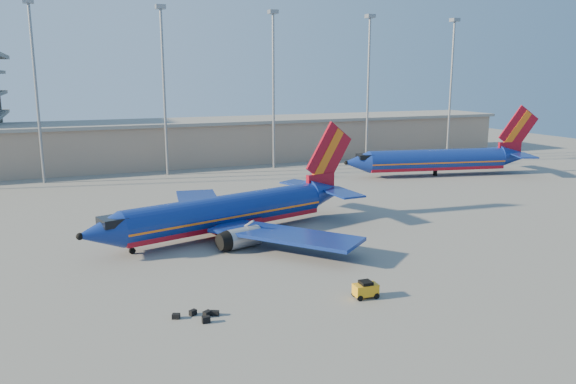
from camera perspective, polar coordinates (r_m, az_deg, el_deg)
ground at (r=59.17m, az=0.89°, el=-5.10°), size 220.00×220.00×0.00m
terminal_building at (r=115.40m, az=-5.93°, el=5.32°), size 122.00×16.00×8.50m
light_mast_row at (r=101.77m, az=-6.88°, el=11.91°), size 101.60×1.60×28.65m
aircraft_main at (r=61.83m, az=-5.66°, el=-2.02°), size 33.72×31.99×11.67m
aircraft_second at (r=101.27m, az=15.26°, el=3.18°), size 35.23×14.80×12.04m
baggage_tug at (r=45.14m, az=7.89°, el=-9.74°), size 1.96×1.25×1.37m
luggage_pile at (r=41.95m, az=-8.97°, el=-12.26°), size 3.41×2.09×0.47m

